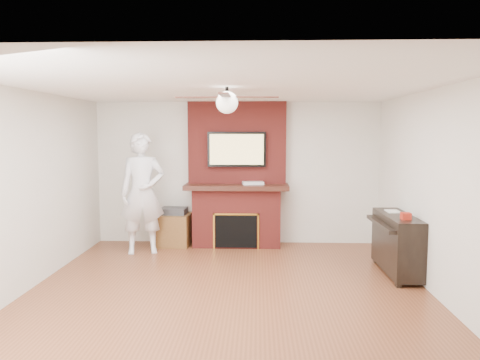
{
  "coord_description": "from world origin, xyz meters",
  "views": [
    {
      "loc": [
        0.36,
        -5.52,
        1.97
      ],
      "look_at": [
        0.12,
        0.9,
        1.32
      ],
      "focal_mm": 35.0,
      "sensor_mm": 36.0,
      "label": 1
    }
  ],
  "objects_px": {
    "person": "(142,193)",
    "side_table": "(174,228)",
    "piano": "(396,242)",
    "fireplace": "(237,189)"
  },
  "relations": [
    {
      "from": "side_table",
      "to": "piano",
      "type": "xyz_separation_m",
      "value": [
        3.4,
        -1.55,
        0.14
      ]
    },
    {
      "from": "person",
      "to": "side_table",
      "type": "distance_m",
      "value": 0.96
    },
    {
      "from": "person",
      "to": "piano",
      "type": "distance_m",
      "value": 3.98
    },
    {
      "from": "person",
      "to": "piano",
      "type": "height_order",
      "value": "person"
    },
    {
      "from": "side_table",
      "to": "piano",
      "type": "relative_size",
      "value": 0.52
    },
    {
      "from": "fireplace",
      "to": "side_table",
      "type": "bearing_deg",
      "value": -176.51
    },
    {
      "from": "side_table",
      "to": "person",
      "type": "bearing_deg",
      "value": -124.02
    },
    {
      "from": "person",
      "to": "piano",
      "type": "xyz_separation_m",
      "value": [
        3.81,
        -1.02,
        -0.54
      ]
    },
    {
      "from": "fireplace",
      "to": "piano",
      "type": "distance_m",
      "value": 2.86
    },
    {
      "from": "fireplace",
      "to": "piano",
      "type": "relative_size",
      "value": 1.95
    }
  ]
}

